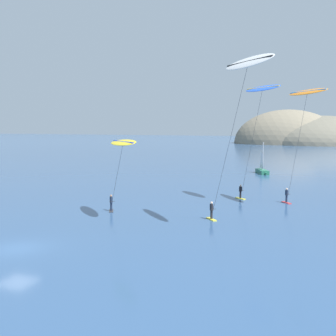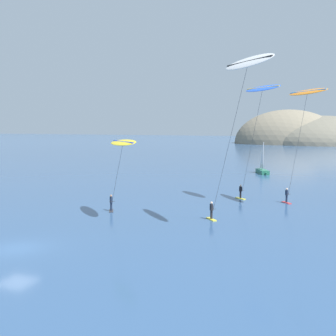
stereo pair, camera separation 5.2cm
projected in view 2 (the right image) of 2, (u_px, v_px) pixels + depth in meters
ground_plane at (17, 249)px, 30.14m from camera, size 600.00×600.00×0.00m
headland_island at (303, 143)px, 197.15m from camera, size 67.73×54.64×31.49m
sailboat_near at (263, 170)px, 76.04m from camera, size 3.24×5.82×5.70m
kitesurfer_white at (246, 73)px, 33.32m from camera, size 7.30×7.29×14.34m
kitesurfer_yellow at (122, 147)px, 39.03m from camera, size 6.14×6.26×7.55m
kitesurfer_orange at (306, 100)px, 43.67m from camera, size 5.14×6.12×12.62m
kitesurfer_blue at (261, 96)px, 46.16m from camera, size 6.06×5.55×13.25m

